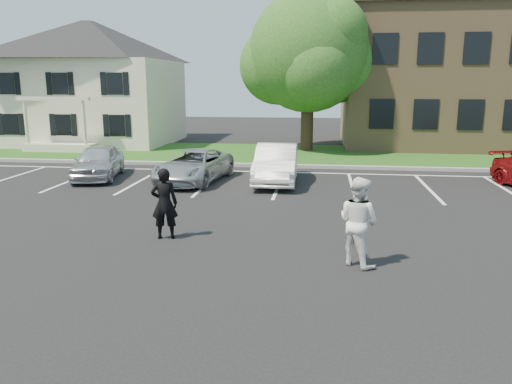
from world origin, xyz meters
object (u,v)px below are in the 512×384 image
man_white_shirt (358,222)px  car_silver_west (98,162)px  tree (310,55)px  car_white_sedan (276,164)px  man_black_suit (164,204)px  house (92,83)px  car_silver_minivan (194,166)px

man_white_shirt → car_silver_west: (-9.92, 8.81, -0.29)m
tree → car_silver_west: size_ratio=2.18×
tree → car_white_sedan: size_ratio=1.94×
man_black_suit → car_silver_west: size_ratio=0.45×
house → car_silver_minivan: (9.57, -11.76, -3.20)m
man_black_suit → car_silver_west: man_black_suit is taller
tree → car_silver_minivan: (-4.29, -9.57, -4.72)m
tree → car_white_sedan: (-1.01, -9.31, -4.60)m
house → car_silver_minivan: house is taller
man_black_suit → car_silver_minivan: man_black_suit is taller
car_silver_west → man_black_suit: bearing=-67.1°
tree → car_white_sedan: 10.44m
house → tree: tree is taller
tree → car_silver_minivan: bearing=-114.1°
house → man_black_suit: bearing=-60.7°
tree → man_white_shirt: size_ratio=4.52×
tree → man_white_shirt: (1.54, -18.18, -4.38)m
car_silver_minivan → man_white_shirt: bearing=-47.2°
man_black_suit → car_white_sedan: size_ratio=0.40×
tree → car_silver_west: tree is taller
house → man_white_shirt: 25.69m
car_white_sedan → house: bearing=136.7°
man_white_shirt → car_silver_west: bearing=-0.4°
tree → man_black_suit: (-3.17, -16.90, -4.44)m
house → man_white_shirt: (15.40, -20.36, -2.86)m
man_black_suit → car_silver_west: (-5.21, 7.53, -0.22)m
car_silver_minivan → car_white_sedan: bearing=13.3°
tree → man_black_suit: tree is taller
tree → car_silver_west: (-8.38, -9.37, -4.66)m
tree → man_black_suit: bearing=-100.6°
car_silver_west → car_silver_minivan: (4.09, -0.21, -0.06)m
car_silver_west → man_white_shirt: bearing=-53.4°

